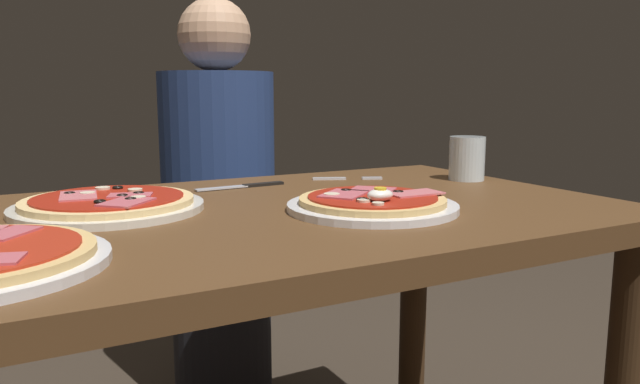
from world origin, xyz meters
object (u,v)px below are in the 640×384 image
Objects in this scene: water_glass_near at (467,161)px; diner_person at (220,220)px; pizza_foreground at (372,203)px; pizza_across_right at (109,204)px; fork at (342,178)px; dining_table at (250,276)px; knife at (247,186)px.

water_glass_near is 0.75m from diner_person.
pizza_foreground is 0.44m from pizza_across_right.
pizza_foreground is 0.83m from diner_person.
pizza_across_right is 0.74m from diner_person.
diner_person is at bearing 105.51° from fork.
dining_table is 6.60× the size of knife.
dining_table is at bearing 151.91° from pizza_foreground.
dining_table is at bearing -110.79° from knife.
fork is 0.52m from diner_person.
fork is 0.77× the size of knife.
pizza_across_right is at bearing 56.69° from diner_person.
fork is (-0.24, 0.14, -0.04)m from water_glass_near.
pizza_foreground is at bearing 89.69° from diner_person.
dining_table is 1.10× the size of diner_person.
diner_person reaches higher than knife.
knife is at bearing 23.53° from pizza_across_right.
dining_table is 0.28m from knife.
pizza_foreground is 2.95× the size of water_glass_near.
diner_person is at bearing 75.10° from dining_table.
pizza_foreground reaches higher than fork.
diner_person is (-0.13, 0.47, -0.17)m from fork.
pizza_foreground reaches higher than dining_table.
diner_person reaches higher than water_glass_near.
knife is at bearing 105.88° from pizza_foreground.
pizza_foreground is at bearing -27.52° from pizza_across_right.
fork is (0.14, 0.33, -0.01)m from pizza_foreground.
pizza_across_right is 0.77m from water_glass_near.
pizza_foreground is 1.47× the size of knife.
pizza_foreground is 1.92× the size of fork.
dining_table is 0.41m from fork.
fork is (0.32, 0.24, 0.12)m from dining_table.
pizza_across_right reaches higher than fork.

